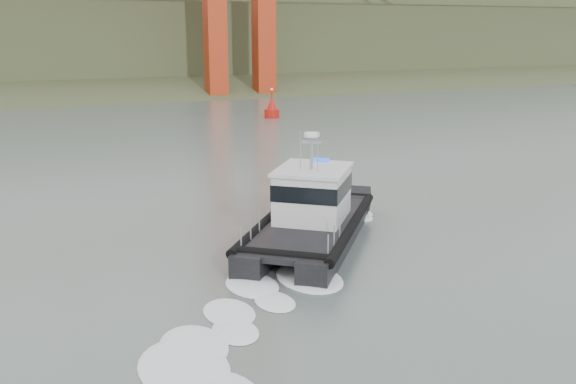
% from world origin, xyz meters
% --- Properties ---
extents(ground, '(400.00, 400.00, 0.00)m').
position_xyz_m(ground, '(0.00, 0.00, 0.00)').
color(ground, '#4E5D58').
rests_on(ground, ground).
extents(headlands, '(500.00, 105.36, 27.12)m').
position_xyz_m(headlands, '(0.00, 125.50, 7.05)').
color(headlands, '#3B4728').
rests_on(headlands, ground).
extents(patrol_boat, '(10.76, 11.87, 5.73)m').
position_xyz_m(patrol_boat, '(1.21, 5.86, 1.43)').
color(patrol_boat, black).
rests_on(patrol_boat, ground).
extents(nav_buoy, '(1.81, 1.81, 3.77)m').
position_xyz_m(nav_buoy, '(17.03, 49.79, 0.99)').
color(nav_buoy, '#A5130B').
rests_on(nav_buoy, ground).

